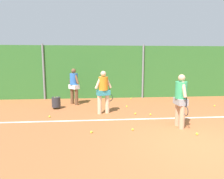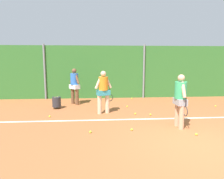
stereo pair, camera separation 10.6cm
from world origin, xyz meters
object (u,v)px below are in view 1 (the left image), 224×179
(tennis_ball_7, at_px, (133,129))
(tennis_ball_8, at_px, (50,117))
(tennis_ball_2, at_px, (91,132))
(tennis_ball_11, at_px, (197,134))
(tennis_ball_6, at_px, (214,106))
(tennis_ball_10, at_px, (131,98))
(player_foreground_near, at_px, (181,98))
(tennis_ball_5, at_px, (127,106))
(player_midcourt, at_px, (103,90))
(ball_hopper, at_px, (56,102))
(tennis_ball_9, at_px, (150,114))
(tennis_ball_4, at_px, (135,114))
(player_backcourt_far, at_px, (74,84))

(tennis_ball_7, height_order, tennis_ball_8, same)
(tennis_ball_2, xyz_separation_m, tennis_ball_11, (2.91, -0.40, 0.00))
(tennis_ball_2, bearing_deg, tennis_ball_6, 27.52)
(tennis_ball_8, distance_m, tennis_ball_10, 4.73)
(player_foreground_near, relative_size, tennis_ball_11, 24.70)
(tennis_ball_6, bearing_deg, tennis_ball_5, 176.71)
(tennis_ball_5, relative_size, tennis_ball_11, 1.00)
(player_foreground_near, distance_m, player_midcourt, 2.89)
(tennis_ball_2, bearing_deg, player_midcourt, 78.08)
(player_midcourt, relative_size, ball_hopper, 3.20)
(player_foreground_near, relative_size, tennis_ball_5, 24.70)
(tennis_ball_9, distance_m, tennis_ball_10, 3.17)
(player_midcourt, distance_m, tennis_ball_9, 2.00)
(tennis_ball_2, bearing_deg, tennis_ball_9, 37.48)
(player_foreground_near, bearing_deg, tennis_ball_9, -159.84)
(tennis_ball_8, bearing_deg, tennis_ball_10, 41.51)
(tennis_ball_5, bearing_deg, player_midcourt, -138.19)
(tennis_ball_9, bearing_deg, tennis_ball_8, 179.54)
(tennis_ball_2, distance_m, tennis_ball_7, 1.21)
(player_midcourt, bearing_deg, tennis_ball_4, -31.70)
(tennis_ball_4, relative_size, tennis_ball_5, 1.00)
(tennis_ball_11, bearing_deg, tennis_ball_2, 172.22)
(tennis_ball_5, bearing_deg, player_foreground_near, -66.43)
(tennis_ball_2, xyz_separation_m, tennis_ball_4, (1.64, 1.83, 0.00))
(tennis_ball_5, relative_size, tennis_ball_10, 1.00)
(player_midcourt, bearing_deg, tennis_ball_8, 172.43)
(tennis_ball_8, bearing_deg, ball_hopper, 90.03)
(player_foreground_near, relative_size, tennis_ball_10, 24.70)
(tennis_ball_6, bearing_deg, ball_hopper, 178.40)
(ball_hopper, xyz_separation_m, tennis_ball_9, (3.70, -1.35, -0.26))
(player_midcourt, distance_m, ball_hopper, 2.26)
(tennis_ball_4, bearing_deg, tennis_ball_6, 14.73)
(tennis_ball_7, bearing_deg, tennis_ball_4, 75.93)
(tennis_ball_5, height_order, tennis_ball_7, same)
(tennis_ball_2, xyz_separation_m, tennis_ball_10, (2.02, 4.83, 0.00))
(tennis_ball_9, bearing_deg, player_backcourt_far, 144.50)
(tennis_ball_2, distance_m, tennis_ball_10, 5.24)
(player_midcourt, relative_size, tennis_ball_6, 24.89)
(player_foreground_near, height_order, ball_hopper, player_foreground_near)
(player_backcourt_far, height_order, tennis_ball_9, player_backcourt_far)
(player_foreground_near, distance_m, tennis_ball_4, 2.07)
(tennis_ball_4, relative_size, tennis_ball_6, 1.00)
(tennis_ball_6, relative_size, tennis_ball_11, 1.00)
(ball_hopper, distance_m, tennis_ball_10, 3.99)
(player_foreground_near, relative_size, player_midcourt, 0.99)
(player_foreground_near, relative_size, player_backcourt_far, 0.98)
(tennis_ball_10, bearing_deg, tennis_ball_8, -138.49)
(tennis_ball_2, bearing_deg, tennis_ball_8, 131.84)
(player_foreground_near, distance_m, tennis_ball_6, 3.81)
(tennis_ball_10, bearing_deg, ball_hopper, -152.85)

